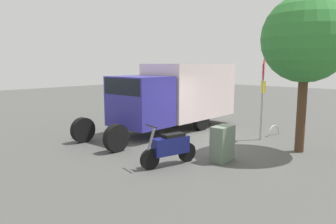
{
  "coord_description": "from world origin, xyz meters",
  "views": [
    {
      "loc": [
        9.0,
        5.9,
        2.81
      ],
      "look_at": [
        1.47,
        -0.85,
        1.28
      ],
      "focal_mm": 34.1,
      "sensor_mm": 36.0,
      "label": 1
    }
  ],
  "objects_px": {
    "box_truck_near": "(176,93)",
    "bike_rack_hoop": "(274,135)",
    "utility_cabinet": "(222,143)",
    "motorcycle": "(170,147)",
    "stop_sign": "(263,86)",
    "street_tree": "(306,39)"
  },
  "relations": [
    {
      "from": "box_truck_near",
      "to": "bike_rack_hoop",
      "type": "bearing_deg",
      "value": 113.96
    },
    {
      "from": "utility_cabinet",
      "to": "bike_rack_hoop",
      "type": "height_order",
      "value": "utility_cabinet"
    },
    {
      "from": "motorcycle",
      "to": "stop_sign",
      "type": "distance_m",
      "value": 4.79
    },
    {
      "from": "stop_sign",
      "to": "utility_cabinet",
      "type": "height_order",
      "value": "stop_sign"
    },
    {
      "from": "box_truck_near",
      "to": "motorcycle",
      "type": "xyz_separation_m",
      "value": [
        3.9,
        3.14,
        -1.05
      ]
    },
    {
      "from": "bike_rack_hoop",
      "to": "box_truck_near",
      "type": "bearing_deg",
      "value": -66.23
    },
    {
      "from": "motorcycle",
      "to": "bike_rack_hoop",
      "type": "relative_size",
      "value": 2.09
    },
    {
      "from": "street_tree",
      "to": "bike_rack_hoop",
      "type": "bearing_deg",
      "value": -136.86
    },
    {
      "from": "bike_rack_hoop",
      "to": "stop_sign",
      "type": "bearing_deg",
      "value": -3.65
    },
    {
      "from": "motorcycle",
      "to": "stop_sign",
      "type": "xyz_separation_m",
      "value": [
        -4.52,
        0.52,
        1.48
      ]
    },
    {
      "from": "stop_sign",
      "to": "bike_rack_hoop",
      "type": "height_order",
      "value": "stop_sign"
    },
    {
      "from": "motorcycle",
      "to": "street_tree",
      "type": "bearing_deg",
      "value": 164.6
    },
    {
      "from": "box_truck_near",
      "to": "bike_rack_hoop",
      "type": "relative_size",
      "value": 8.81
    },
    {
      "from": "motorcycle",
      "to": "utility_cabinet",
      "type": "bearing_deg",
      "value": 162.36
    },
    {
      "from": "bike_rack_hoop",
      "to": "street_tree",
      "type": "bearing_deg",
      "value": 43.14
    },
    {
      "from": "box_truck_near",
      "to": "bike_rack_hoop",
      "type": "xyz_separation_m",
      "value": [
        -1.64,
        3.73,
        -1.57
      ]
    },
    {
      "from": "motorcycle",
      "to": "bike_rack_hoop",
      "type": "height_order",
      "value": "motorcycle"
    },
    {
      "from": "motorcycle",
      "to": "bike_rack_hoop",
      "type": "bearing_deg",
      "value": -171.76
    },
    {
      "from": "stop_sign",
      "to": "bike_rack_hoop",
      "type": "bearing_deg",
      "value": 176.35
    },
    {
      "from": "box_truck_near",
      "to": "street_tree",
      "type": "distance_m",
      "value": 5.68
    },
    {
      "from": "utility_cabinet",
      "to": "bike_rack_hoop",
      "type": "bearing_deg",
      "value": -176.43
    },
    {
      "from": "motorcycle",
      "to": "utility_cabinet",
      "type": "height_order",
      "value": "motorcycle"
    }
  ]
}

